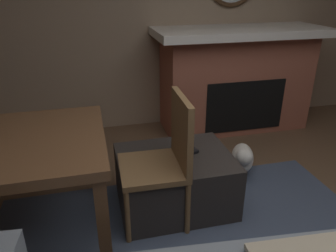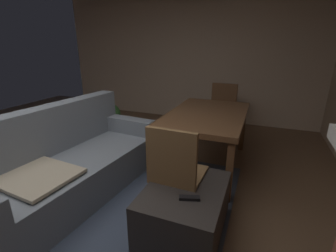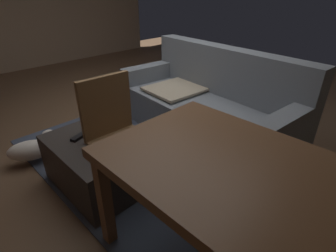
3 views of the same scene
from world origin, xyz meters
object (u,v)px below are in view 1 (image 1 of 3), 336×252
tv_remote (190,148)px  small_dog (243,157)px  fireplace (236,79)px  ottoman_coffee_table (175,181)px  dining_chair_west (166,155)px

tv_remote → small_dog: bearing=-177.5°
fireplace → small_dog: bearing=70.4°
fireplace → ottoman_coffee_table: 1.71m
fireplace → ottoman_coffee_table: bearing=50.6°
dining_chair_west → small_dog: 0.97m
dining_chair_west → small_dog: size_ratio=1.99×
fireplace → dining_chair_west: fireplace is taller
small_dog → dining_chair_west: bearing=27.3°
fireplace → small_dog: 1.14m
dining_chair_west → tv_remote: bearing=-139.6°
ottoman_coffee_table → tv_remote: size_ratio=5.20×
tv_remote → dining_chair_west: dining_chair_west is taller
fireplace → tv_remote: (0.92, 1.21, -0.14)m
ottoman_coffee_table → small_dog: 0.76m
ottoman_coffee_table → small_dog: (-0.70, -0.29, -0.05)m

